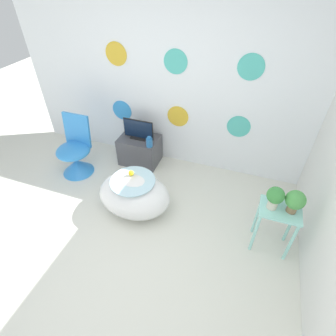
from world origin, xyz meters
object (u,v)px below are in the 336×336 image
at_px(vase, 149,142).
at_px(potted_plant_right, 295,201).
at_px(bathtub, 134,195).
at_px(potted_plant_left, 275,197).
at_px(tv, 138,130).
at_px(chair, 76,157).

xyz_separation_m(vase, potted_plant_right, (1.83, -0.78, 0.24)).
bearing_deg(bathtub, potted_plant_right, 0.90).
xyz_separation_m(bathtub, potted_plant_left, (1.52, 0.01, 0.48)).
distance_m(tv, potted_plant_right, 2.26).
height_order(chair, vase, chair).
distance_m(bathtub, chair, 1.21).
height_order(vase, potted_plant_left, potted_plant_left).
xyz_separation_m(potted_plant_left, potted_plant_right, (0.18, 0.01, -0.01)).
bearing_deg(potted_plant_right, chair, 172.18).
xyz_separation_m(bathtub, chair, (-1.13, 0.42, 0.00)).
height_order(potted_plant_left, potted_plant_right, potted_plant_left).
height_order(bathtub, potted_plant_left, potted_plant_left).
height_order(chair, potted_plant_left, chair).
bearing_deg(vase, potted_plant_left, -25.61).
bearing_deg(potted_plant_left, potted_plant_right, 4.39).
distance_m(bathtub, tv, 1.06).
distance_m(chair, potted_plant_right, 2.90).
relative_size(chair, tv, 1.88).
distance_m(vase, potted_plant_right, 2.00).
height_order(chair, tv, chair).
distance_m(chair, tv, 0.99).
bearing_deg(bathtub, vase, 98.86).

